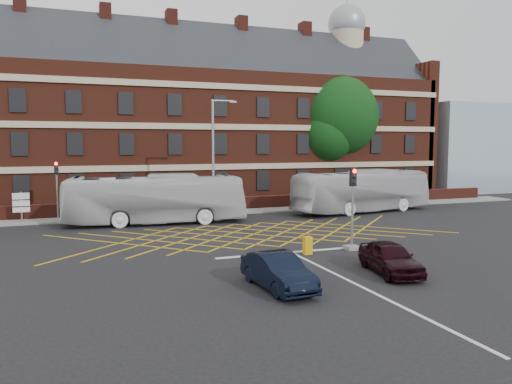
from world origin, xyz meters
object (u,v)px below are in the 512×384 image
object	(u,v)px
traffic_light_far	(57,197)
direction_signs	(21,204)
deciduous_tree	(336,122)
bus_right	(362,191)
street_lamp	(214,180)
car_navy	(278,271)
bus_left	(155,199)
car_maroon	(390,258)
utility_cabinet	(307,245)
traffic_light_near	(352,216)

from	to	relation	value
traffic_light_far	direction_signs	size ratio (longest dim) A/B	1.94
deciduous_tree	direction_signs	distance (m)	29.48
bus_right	deciduous_tree	size ratio (longest dim) A/B	1.00
traffic_light_far	street_lamp	distance (m)	11.18
bus_right	car_navy	size ratio (longest dim) A/B	3.00
deciduous_tree	bus_left	bearing A→B (deg)	-153.86
car_navy	car_maroon	distance (m)	5.38
car_maroon	bus_left	bearing A→B (deg)	123.56
street_lamp	deciduous_tree	bearing A→B (deg)	31.84
car_navy	street_lamp	xyz separation A→B (m)	(2.37, 17.41, 2.27)
traffic_light_far	deciduous_tree	bearing A→B (deg)	13.35
bus_right	deciduous_tree	distance (m)	11.47
traffic_light_far	utility_cabinet	size ratio (longest dim) A/B	4.80
traffic_light_near	street_lamp	size ratio (longest dim) A/B	0.50
car_navy	utility_cabinet	size ratio (longest dim) A/B	4.60
deciduous_tree	direction_signs	xyz separation A→B (m)	(-28.16, -6.09, -6.27)
car_maroon	street_lamp	distance (m)	17.41
deciduous_tree	direction_signs	world-z (taller)	deciduous_tree
direction_signs	utility_cabinet	size ratio (longest dim) A/B	2.47
bus_right	traffic_light_near	xyz separation A→B (m)	(-8.38, -12.27, 0.05)
traffic_light_far	direction_signs	world-z (taller)	traffic_light_far
bus_right	utility_cabinet	size ratio (longest dim) A/B	13.80
traffic_light_far	direction_signs	bearing A→B (deg)	179.31
deciduous_tree	traffic_light_near	size ratio (longest dim) A/B	2.89
bus_right	car_maroon	bearing A→B (deg)	142.27
utility_cabinet	deciduous_tree	bearing A→B (deg)	57.64
bus_left	utility_cabinet	distance (m)	13.59
traffic_light_far	traffic_light_near	bearing A→B (deg)	-46.77
bus_right	car_maroon	distance (m)	19.48
deciduous_tree	utility_cabinet	xyz separation A→B (m)	(-13.84, -21.85, -7.20)
street_lamp	car_navy	bearing A→B (deg)	-97.75
bus_right	direction_signs	xyz separation A→B (m)	(-25.35, 3.30, -0.33)
car_navy	car_maroon	world-z (taller)	car_maroon
car_maroon	traffic_light_near	xyz separation A→B (m)	(1.02, 4.76, 1.08)
bus_left	traffic_light_near	bearing A→B (deg)	-139.64
traffic_light_near	utility_cabinet	bearing A→B (deg)	-176.13
street_lamp	bus_right	bearing A→B (deg)	0.17
bus_right	traffic_light_far	bearing A→B (deg)	73.04
car_navy	utility_cabinet	world-z (taller)	car_navy
traffic_light_near	utility_cabinet	xyz separation A→B (m)	(-2.66, -0.18, -1.32)
bus_left	street_lamp	size ratio (longest dim) A/B	1.42
utility_cabinet	car_maroon	bearing A→B (deg)	-70.21
bus_left	bus_right	xyz separation A→B (m)	(16.63, 0.14, -0.00)
deciduous_tree	car_navy	bearing A→B (deg)	-123.19
street_lamp	direction_signs	distance (m)	13.48
bus_right	bus_left	bearing A→B (deg)	81.62
car_maroon	utility_cabinet	size ratio (longest dim) A/B	4.51
deciduous_tree	traffic_light_far	size ratio (longest dim) A/B	2.89
bus_left	traffic_light_far	size ratio (longest dim) A/B	2.88
bus_left	direction_signs	size ratio (longest dim) A/B	5.59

